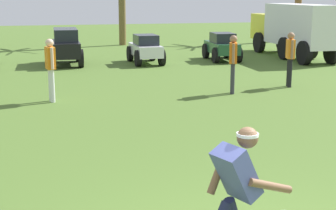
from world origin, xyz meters
TOP-DOWN VIEW (x-y plane):
  - frisbee_thrower at (-0.24, 0.18)m, footprint 1.15×0.50m
  - teammate_near_sideline at (2.87, 8.58)m, footprint 0.30×0.49m
  - teammate_midfield at (4.81, 9.14)m, footprint 0.28×0.49m
  - teammate_deep at (-1.86, 8.62)m, footprint 0.26×0.50m
  - parked_car_slot_c at (-1.21, 15.39)m, footprint 1.16×2.41m
  - parked_car_slot_d at (1.75, 15.02)m, footprint 1.14×2.23m
  - parked_car_slot_e at (4.88, 15.20)m, footprint 1.19×2.24m
  - box_truck at (8.02, 15.43)m, footprint 1.42×5.91m

SIDE VIEW (x-z plane):
  - parked_car_slot_d at x=1.75m, z-range 0.01..1.11m
  - parked_car_slot_e at x=4.88m, z-range 0.01..1.11m
  - parked_car_slot_c at x=-1.21m, z-range 0.05..1.39m
  - frisbee_thrower at x=-0.24m, z-range 0.09..1.49m
  - teammate_near_sideline at x=2.87m, z-range 0.16..1.72m
  - teammate_midfield at x=4.81m, z-range 0.16..1.72m
  - teammate_deep at x=-1.86m, z-range 0.16..1.72m
  - box_truck at x=8.02m, z-range 0.13..2.33m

